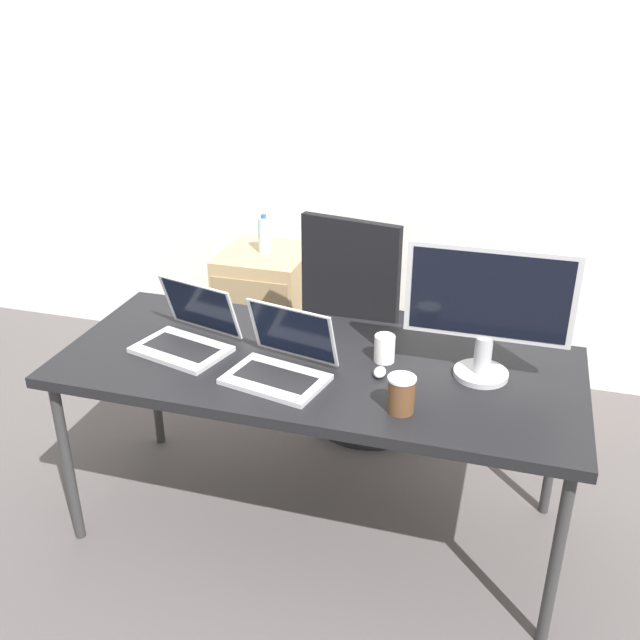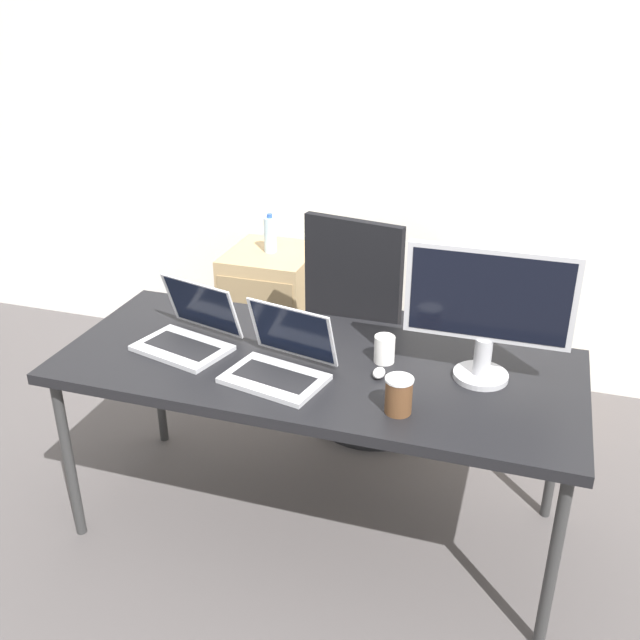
# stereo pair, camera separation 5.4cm
# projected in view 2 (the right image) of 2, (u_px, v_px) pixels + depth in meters

# --- Properties ---
(ground_plane) EXTENTS (14.00, 14.00, 0.00)m
(ground_plane) POSITION_uv_depth(u_px,v_px,m) (317.00, 523.00, 2.88)
(ground_plane) COLOR #514C4C
(wall_back) EXTENTS (10.00, 0.05, 2.60)m
(wall_back) POSITION_uv_depth(u_px,v_px,m) (406.00, 132.00, 3.56)
(wall_back) COLOR silver
(wall_back) RESTS_ON ground_plane
(desk) EXTENTS (1.87, 0.79, 0.74)m
(desk) POSITION_uv_depth(u_px,v_px,m) (317.00, 373.00, 2.58)
(desk) COLOR black
(desk) RESTS_ON ground_plane
(office_chair) EXTENTS (0.56, 0.60, 1.11)m
(office_chair) POSITION_uv_depth(u_px,v_px,m) (369.00, 349.00, 3.33)
(office_chair) COLOR #232326
(office_chair) RESTS_ON ground_plane
(cabinet_left) EXTENTS (0.45, 0.48, 0.69)m
(cabinet_left) POSITION_uv_depth(u_px,v_px,m) (272.00, 311.00, 3.91)
(cabinet_left) COLOR tan
(cabinet_left) RESTS_ON ground_plane
(cabinet_right) EXTENTS (0.45, 0.48, 0.69)m
(cabinet_right) POSITION_uv_depth(u_px,v_px,m) (491.00, 341.00, 3.59)
(cabinet_right) COLOR tan
(cabinet_right) RESTS_ON ground_plane
(water_bottle) EXTENTS (0.07, 0.07, 0.21)m
(water_bottle) POSITION_uv_depth(u_px,v_px,m) (270.00, 234.00, 3.73)
(water_bottle) COLOR silver
(water_bottle) RESTS_ON cabinet_left
(laptop_left) EXTENTS (0.38, 0.35, 0.23)m
(laptop_left) POSITION_uv_depth(u_px,v_px,m) (281.00, 362.00, 2.46)
(laptop_left) COLOR silver
(laptop_left) RESTS_ON desk
(laptop_right) EXTENTS (0.38, 0.37, 0.23)m
(laptop_right) POSITION_uv_depth(u_px,v_px,m) (189.00, 333.00, 2.66)
(laptop_right) COLOR silver
(laptop_right) RESTS_ON desk
(monitor) EXTENTS (0.55, 0.19, 0.47)m
(monitor) POSITION_uv_depth(u_px,v_px,m) (488.00, 309.00, 2.34)
(monitor) COLOR #B7B7BC
(monitor) RESTS_ON desk
(mouse) EXTENTS (0.04, 0.07, 0.03)m
(mouse) POSITION_uv_depth(u_px,v_px,m) (379.00, 373.00, 2.46)
(mouse) COLOR silver
(mouse) RESTS_ON desk
(coffee_cup_white) EXTENTS (0.07, 0.07, 0.10)m
(coffee_cup_white) POSITION_uv_depth(u_px,v_px,m) (384.00, 349.00, 2.54)
(coffee_cup_white) COLOR white
(coffee_cup_white) RESTS_ON desk
(coffee_cup_brown) EXTENTS (0.09, 0.09, 0.12)m
(coffee_cup_brown) POSITION_uv_depth(u_px,v_px,m) (399.00, 395.00, 2.24)
(coffee_cup_brown) COLOR brown
(coffee_cup_brown) RESTS_ON desk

